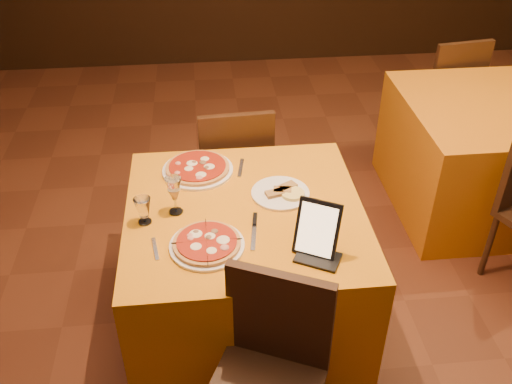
{
  "coord_description": "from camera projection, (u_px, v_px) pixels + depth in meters",
  "views": [
    {
      "loc": [
        -0.68,
        -2.14,
        2.34
      ],
      "look_at": [
        -0.47,
        -0.07,
        0.86
      ],
      "focal_mm": 40.0,
      "sensor_mm": 36.0,
      "label": 1
    }
  ],
  "objects": [
    {
      "name": "fork_near",
      "position": [
        155.0,
        249.0,
        2.4
      ],
      "size": [
        0.04,
        0.15,
        0.01
      ],
      "primitive_type": "cube",
      "rotation": [
        0.0,
        0.0,
        1.73
      ],
      "color": "#A5A4AB",
      "rests_on": "main_table"
    },
    {
      "name": "pizza_near",
      "position": [
        207.0,
        244.0,
        2.41
      ],
      "size": [
        0.32,
        0.32,
        0.03
      ],
      "rotation": [
        0.0,
        0.0,
        0.0
      ],
      "color": "white",
      "rests_on": "main_table"
    },
    {
      "name": "tablet",
      "position": [
        317.0,
        229.0,
        2.33
      ],
      "size": [
        0.21,
        0.17,
        0.23
      ],
      "primitive_type": "cube",
      "rotation": [
        -0.35,
        0.0,
        -0.49
      ],
      "color": "black",
      "rests_on": "main_table"
    },
    {
      "name": "fork_far",
      "position": [
        241.0,
        168.0,
        2.91
      ],
      "size": [
        0.05,
        0.17,
        0.01
      ],
      "primitive_type": "cube",
      "rotation": [
        0.0,
        0.0,
        1.4
      ],
      "color": "silver",
      "rests_on": "main_table"
    },
    {
      "name": "wine_glass",
      "position": [
        175.0,
        195.0,
        2.56
      ],
      "size": [
        0.09,
        0.09,
        0.19
      ],
      "primitive_type": null,
      "rotation": [
        0.0,
        0.0,
        0.17
      ],
      "color": "#ECC886",
      "rests_on": "main_table"
    },
    {
      "name": "knife",
      "position": [
        254.0,
        232.0,
        2.49
      ],
      "size": [
        0.05,
        0.24,
        0.01
      ],
      "primitive_type": "cube",
      "rotation": [
        0.0,
        0.0,
        1.42
      ],
      "color": "#A3A4A9",
      "rests_on": "main_table"
    },
    {
      "name": "pizza_far",
      "position": [
        198.0,
        169.0,
        2.88
      ],
      "size": [
        0.36,
        0.36,
        0.03
      ],
      "rotation": [
        0.0,
        0.0,
        -0.24
      ],
      "color": "white",
      "rests_on": "main_table"
    },
    {
      "name": "cutlet_dish",
      "position": [
        280.0,
        192.0,
        2.72
      ],
      "size": [
        0.28,
        0.28,
        0.03
      ],
      "rotation": [
        0.0,
        0.0,
        -0.33
      ],
      "color": "white",
      "rests_on": "main_table"
    },
    {
      "name": "water_glass",
      "position": [
        143.0,
        211.0,
        2.52
      ],
      "size": [
        0.09,
        0.09,
        0.13
      ],
      "primitive_type": null,
      "rotation": [
        0.0,
        0.0,
        -0.29
      ],
      "color": "white",
      "rests_on": "main_table"
    },
    {
      "name": "chair_main_far",
      "position": [
        234.0,
        167.0,
        3.47
      ],
      "size": [
        0.47,
        0.47,
        0.91
      ],
      "primitive_type": null,
      "rotation": [
        0.0,
        0.0,
        3.2
      ],
      "color": "black",
      "rests_on": "floor"
    },
    {
      "name": "chair_side_far",
      "position": [
        441.0,
        91.0,
        4.33
      ],
      "size": [
        0.46,
        0.46,
        0.91
      ],
      "primitive_type": null,
      "rotation": [
        0.0,
        0.0,
        3.28
      ],
      "color": "black",
      "rests_on": "floor"
    },
    {
      "name": "side_table",
      "position": [
        484.0,
        156.0,
        3.72
      ],
      "size": [
        1.1,
        1.1,
        0.75
      ],
      "primitive_type": "cube",
      "color": "#C4680C",
      "rests_on": "floor"
    },
    {
      "name": "main_table",
      "position": [
        246.0,
        269.0,
        2.85
      ],
      "size": [
        1.1,
        1.1,
        0.75
      ],
      "primitive_type": "cube",
      "color": "orange",
      "rests_on": "floor"
    },
    {
      "name": "floor",
      "position": [
        339.0,
        306.0,
        3.16
      ],
      "size": [
        6.0,
        7.0,
        0.01
      ],
      "primitive_type": "cube",
      "color": "#5E2D19",
      "rests_on": "ground"
    }
  ]
}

